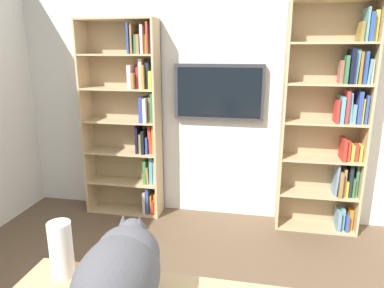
% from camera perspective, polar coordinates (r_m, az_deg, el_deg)
% --- Properties ---
extents(wall_back, '(4.52, 0.06, 2.70)m').
position_cam_1_polar(wall_back, '(3.78, 4.51, 8.01)').
color(wall_back, silver).
rests_on(wall_back, ground).
extents(bookshelf_left, '(0.80, 0.28, 2.25)m').
position_cam_1_polar(bookshelf_left, '(3.69, 21.96, 3.48)').
color(bookshelf_left, tan).
rests_on(bookshelf_left, ground).
extents(bookshelf_right, '(0.84, 0.28, 2.12)m').
position_cam_1_polar(bookshelf_right, '(3.88, -9.87, 4.21)').
color(bookshelf_right, tan).
rests_on(bookshelf_right, ground).
extents(wall_mounted_tv, '(0.93, 0.07, 0.58)m').
position_cam_1_polar(wall_mounted_tv, '(3.70, 4.41, 8.38)').
color(wall_mounted_tv, '#333338').
extents(cat, '(0.33, 0.64, 0.37)m').
position_cam_1_polar(cat, '(1.55, -11.51, -19.70)').
color(cat, '#4C4C51').
rests_on(cat, desk).
extents(paper_towel_roll, '(0.11, 0.11, 0.28)m').
position_cam_1_polar(paper_towel_roll, '(1.86, -20.45, -15.73)').
color(paper_towel_roll, white).
rests_on(paper_towel_roll, desk).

